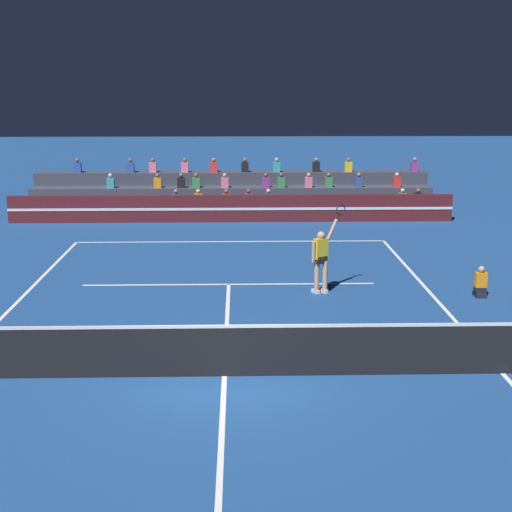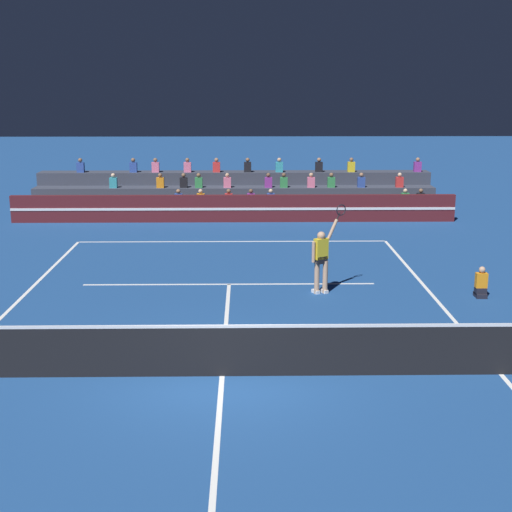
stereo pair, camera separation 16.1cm
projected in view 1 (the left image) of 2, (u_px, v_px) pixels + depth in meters
The scene contains 8 objects.
ground_plane at pixel (224, 376), 13.95m from camera, with size 120.00×120.00×0.00m, color navy.
court_lines at pixel (224, 376), 13.95m from camera, with size 11.10×23.90×0.01m.
tennis_net at pixel (224, 350), 13.82m from camera, with size 12.00×0.10×1.10m.
sponsor_banner_wall at pixel (232, 209), 28.89m from camera, with size 18.00×0.26×1.10m.
bleacher_stand at pixel (232, 196), 31.33m from camera, with size 17.36×2.85×2.28m.
ball_kid_courtside at pixel (480, 285), 18.97m from camera, with size 0.30×0.36×0.84m.
tennis_player at pixel (321, 258), 19.15m from camera, with size 1.00×0.60×2.44m.
tennis_ball at pixel (230, 332), 16.28m from camera, with size 0.07×0.07×0.07m, color #C6DB33.
Camera 1 is at (0.31, -12.98, 5.66)m, focal length 50.00 mm.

